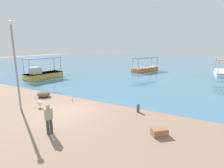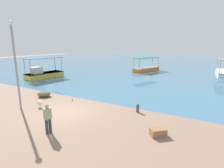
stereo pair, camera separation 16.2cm
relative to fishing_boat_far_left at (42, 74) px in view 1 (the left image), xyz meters
The scene contains 12 objects.
ground 14.48m from the fishing_boat_far_left, 33.99° to the right, with size 120.00×120.00×0.00m, color #8D705D.
harbor_water 41.68m from the fishing_boat_far_left, 73.28° to the left, with size 110.00×90.00×0.00m, color teal.
fishing_boat_far_left is the anchor object (origin of this frame).
fishing_boat_near_left 27.73m from the fishing_boat_far_left, 34.22° to the left, with size 2.06×6.67×2.53m.
fishing_boat_outer 17.39m from the fishing_boat_far_left, 51.10° to the left, with size 3.55×6.00×2.39m.
pelican 12.71m from the fishing_boat_far_left, 41.51° to the right, with size 0.80×0.42×0.80m.
lamp_post 13.06m from the fishing_boat_far_left, 47.46° to the right, with size 0.28×0.28×6.36m.
mooring_bollard 17.54m from the fishing_boat_far_left, 19.04° to the right, with size 0.22×0.22×0.64m.
fisherman_standing 17.32m from the fishing_boat_far_left, 39.32° to the right, with size 0.38×0.46×1.69m.
net_pile 9.82m from the fishing_boat_far_left, 40.05° to the right, with size 1.28×1.09×0.52m, color brown.
cargo_crate 20.49m from the fishing_boat_far_left, 23.98° to the right, with size 0.83×0.51×0.40m, color #976746.
glass_bottle 12.32m from the fishing_boat_far_left, 29.44° to the right, with size 0.07×0.07×0.27m.
Camera 1 is at (8.55, -8.97, 4.80)m, focal length 28.00 mm.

